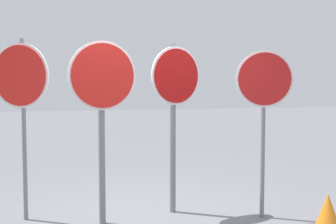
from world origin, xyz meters
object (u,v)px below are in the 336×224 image
Objects in this scene: stop_sign_1 at (102,95)px; stop_sign_2 at (175,95)px; stop_sign_0 at (21,86)px; stop_sign_3 at (264,92)px; traffic_cone_0 at (328,218)px.

stop_sign_1 is 1.00× the size of stop_sign_2.
stop_sign_0 is 1.06× the size of stop_sign_3.
stop_sign_3 is at bearing 20.36° from stop_sign_0.
stop_sign_1 reaches higher than stop_sign_3.
stop_sign_1 is 2.03m from stop_sign_3.
stop_sign_1 is (0.98, -0.38, -0.10)m from stop_sign_0.
stop_sign_1 is 1.02m from stop_sign_2.
stop_sign_2 reaches higher than traffic_cone_0.
traffic_cone_0 is (3.33, -1.52, -1.44)m from stop_sign_0.
stop_sign_1 reaches higher than traffic_cone_0.
traffic_cone_0 is (2.36, -1.15, -1.33)m from stop_sign_1.
stop_sign_0 is 1.05m from stop_sign_1.
traffic_cone_0 is at bearing 6.28° from stop_sign_0.
stop_sign_2 is at bearing 170.56° from stop_sign_3.
stop_sign_2 is (0.97, 0.31, -0.01)m from stop_sign_1.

